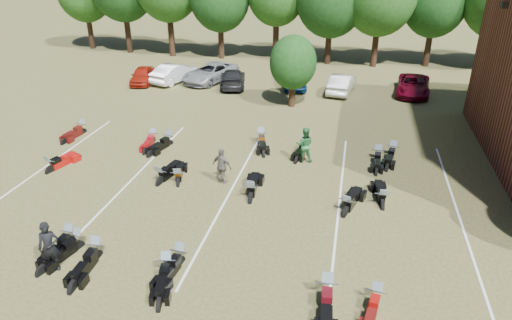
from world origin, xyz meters
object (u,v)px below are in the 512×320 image
(car_4, at_px, (292,79))
(motorcycle_7, at_px, (51,172))
(person_green, at_px, (305,145))
(motorcycle_0, at_px, (78,249))
(motorcycle_14, at_px, (83,133))
(person_grey, at_px, (222,166))
(car_0, at_px, (143,75))
(person_black, at_px, (49,247))
(motorcycle_3, at_px, (167,274))

(car_4, relative_size, motorcycle_7, 1.81)
(person_green, distance_m, motorcycle_0, 12.01)
(motorcycle_14, bearing_deg, person_grey, -16.18)
(motorcycle_0, distance_m, motorcycle_7, 7.29)
(car_0, xyz_separation_m, person_green, (14.58, -11.70, 0.29))
(person_grey, xyz_separation_m, motorcycle_7, (-8.77, -0.74, -0.90))
(motorcycle_0, height_order, motorcycle_14, motorcycle_14)
(person_black, distance_m, motorcycle_0, 1.60)
(motorcycle_7, relative_size, motorcycle_14, 1.05)
(person_black, relative_size, motorcycle_14, 0.88)
(car_4, height_order, person_grey, person_grey)
(person_green, distance_m, person_grey, 4.78)
(car_4, xyz_separation_m, person_black, (-5.02, -23.73, 0.25))
(car_0, height_order, motorcycle_14, car_0)
(motorcycle_3, height_order, motorcycle_14, motorcycle_14)
(person_grey, height_order, motorcycle_7, person_grey)
(person_green, bearing_deg, motorcycle_0, 45.60)
(car_4, height_order, person_green, person_green)
(car_4, distance_m, person_grey, 16.33)
(car_0, relative_size, motorcycle_7, 1.66)
(motorcycle_14, bearing_deg, motorcycle_3, -41.27)
(person_black, bearing_deg, motorcycle_3, -17.54)
(car_0, bearing_deg, motorcycle_0, -83.63)
(car_0, height_order, car_4, car_4)
(car_4, distance_m, motorcycle_3, 23.14)
(person_black, xyz_separation_m, motorcycle_7, (-4.72, 6.69, -0.97))
(motorcycle_3, bearing_deg, person_green, 56.98)
(car_4, distance_m, motorcycle_7, 19.64)
(car_0, bearing_deg, person_grey, -65.86)
(person_grey, relative_size, motorcycle_3, 0.83)
(car_4, relative_size, motorcycle_3, 1.93)
(motorcycle_0, height_order, motorcycle_3, motorcycle_0)
(motorcycle_0, bearing_deg, motorcycle_3, 6.22)
(car_0, xyz_separation_m, motorcycle_14, (1.06, -10.76, -0.65))
(person_black, distance_m, motorcycle_14, 13.09)
(person_grey, height_order, motorcycle_0, person_grey)
(car_0, bearing_deg, motorcycle_7, -94.05)
(motorcycle_0, bearing_deg, car_4, 93.41)
(car_0, distance_m, person_grey, 18.60)
(motorcycle_3, xyz_separation_m, motorcycle_7, (-8.73, 6.07, 0.00))
(car_4, bearing_deg, person_grey, -112.50)
(person_black, relative_size, motorcycle_0, 0.88)
(person_black, distance_m, person_green, 13.08)
(car_4, xyz_separation_m, motorcycle_14, (-10.98, -12.12, -0.71))
(person_black, bearing_deg, motorcycle_0, 56.94)
(motorcycle_7, height_order, motorcycle_14, motorcycle_7)
(car_0, relative_size, motorcycle_3, 1.77)
(person_green, height_order, motorcycle_7, person_green)
(car_0, bearing_deg, motorcycle_3, -75.50)
(car_4, relative_size, person_green, 2.21)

